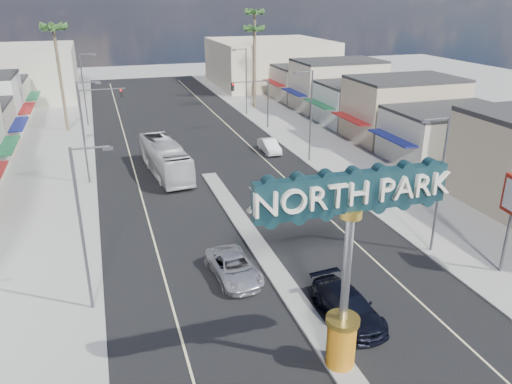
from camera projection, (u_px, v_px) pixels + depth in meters
ground at (206, 172)px, 47.40m from camera, size 160.00×160.00×0.00m
road at (206, 172)px, 47.40m from camera, size 20.00×120.00×0.01m
median_island at (258, 246)px, 33.21m from camera, size 1.30×30.00×0.16m
sidewalk_left at (49, 187)px, 43.42m from camera, size 8.00×120.00×0.12m
sidewalk_right at (339, 157)px, 51.34m from camera, size 8.00×120.00×0.12m
storefront_row_right at (365, 100)px, 64.59m from camera, size 12.00×42.00×6.00m
backdrop_far_left at (10, 73)px, 79.55m from camera, size 20.00×20.00×8.00m
backdrop_far_right at (270, 62)px, 91.99m from camera, size 20.00×20.00×8.00m
gateway_sign at (348, 250)px, 20.41m from camera, size 8.20×1.50×9.15m
traffic_signal_left at (97, 104)px, 55.62m from camera, size 5.09×0.45×6.00m
traffic_signal_right at (254, 95)px, 60.82m from camera, size 5.09×0.45×6.00m
streetlight_l_near at (84, 223)px, 24.88m from camera, size 2.03×0.22×9.00m
streetlight_l_mid at (84, 128)px, 42.59m from camera, size 2.03×0.22×9.00m
streetlight_l_far at (85, 86)px, 62.06m from camera, size 2.03×0.22×9.00m
streetlight_r_near at (439, 179)px, 30.78m from camera, size 2.03×0.22×9.00m
streetlight_r_mid at (309, 112)px, 48.49m from camera, size 2.03×0.22×9.00m
streetlight_r_far at (245, 78)px, 67.96m from camera, size 2.03×0.22×9.00m
palm_left_far at (54, 34)px, 57.20m from camera, size 2.60×2.60×13.10m
palm_right_mid at (254, 33)px, 70.19m from camera, size 2.60×2.60×12.10m
palm_right_far at (255, 18)px, 75.41m from camera, size 2.60×2.60×14.10m
suv_left at (234, 267)px, 29.41m from camera, size 2.76×5.25×1.41m
suv_right at (348, 306)px, 25.67m from camera, size 2.56×5.39×1.52m
car_parked_right at (269, 146)px, 53.00m from camera, size 1.60×4.34×1.42m
city_bus at (165, 158)px, 46.30m from camera, size 3.66×11.22×3.07m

